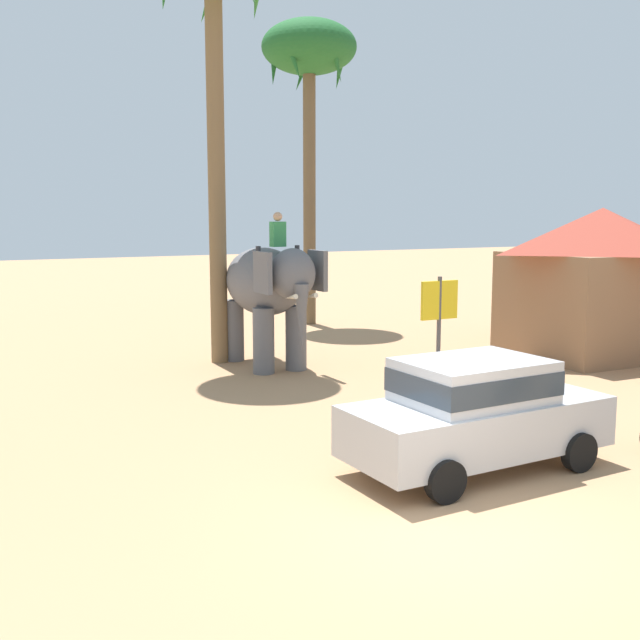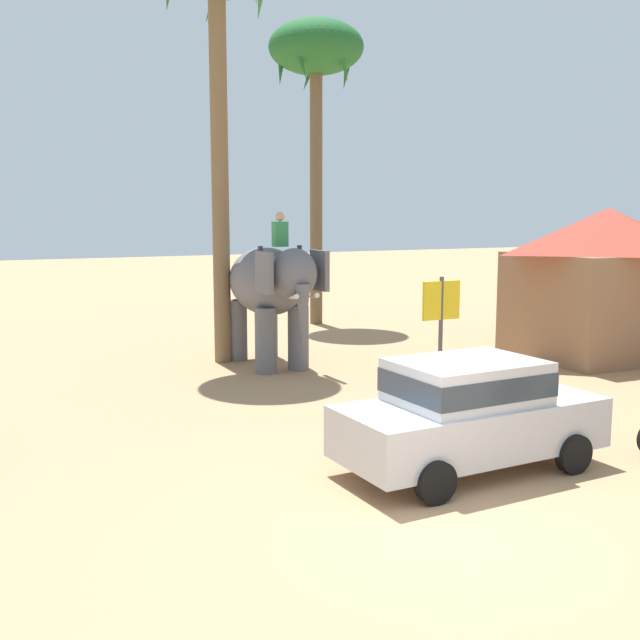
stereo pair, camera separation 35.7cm
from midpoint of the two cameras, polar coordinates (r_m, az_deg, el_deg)
name	(u,v)px [view 2 (the right image)]	position (r m, az deg, el deg)	size (l,w,h in m)	color
ground_plane	(445,533)	(9.69, 10.45, -15.53)	(120.00, 120.00, 0.00)	tan
car_sedan_foreground	(469,411)	(11.64, 12.02, -6.68)	(4.14, 1.95, 1.70)	#B7BABF
elephant_with_mahout	(270,288)	(18.96, -3.22, 2.40)	(1.64, 3.87, 3.88)	slate
palm_tree_near_hut	(316,60)	(26.83, 0.11, 19.02)	(3.20, 3.20, 10.27)	brown
roadside_hut	(606,278)	(21.86, 21.15, 2.97)	(5.20, 4.44, 4.00)	#8C6647
signboard_yellow	(441,307)	(17.80, 9.67, 0.95)	(1.00, 0.10, 2.40)	#4C4C51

